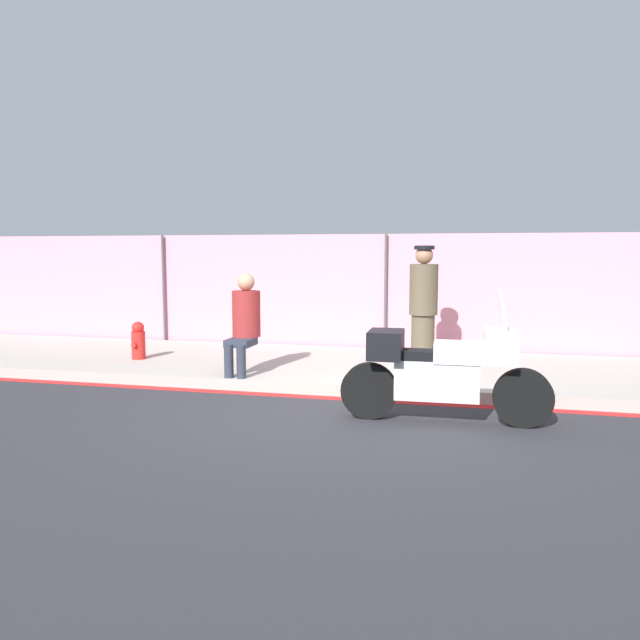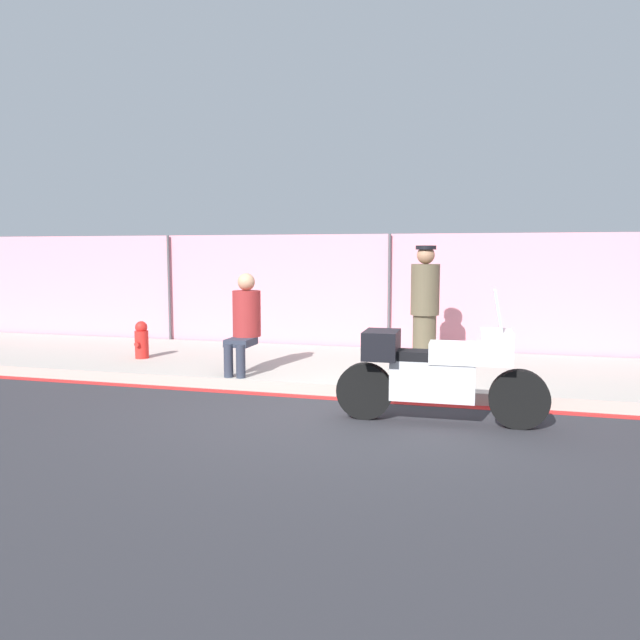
% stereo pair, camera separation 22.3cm
% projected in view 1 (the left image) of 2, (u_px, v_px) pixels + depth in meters
% --- Properties ---
extents(ground_plane, '(120.00, 120.00, 0.00)m').
position_uv_depth(ground_plane, '(335.00, 415.00, 6.93)').
color(ground_plane, '#2D2D33').
extents(sidewalk, '(31.03, 3.16, 0.15)m').
position_uv_depth(sidewalk, '(370.00, 369.00, 9.27)').
color(sidewalk, '#ADA89E').
rests_on(sidewalk, ground_plane).
extents(curb_paint_stripe, '(31.03, 0.18, 0.01)m').
position_uv_depth(curb_paint_stripe, '(348.00, 399.00, 7.67)').
color(curb_paint_stripe, red).
rests_on(curb_paint_stripe, ground_plane).
extents(storefront_fence, '(29.48, 0.16, 2.11)m').
position_uv_depth(storefront_fence, '(386.00, 295.00, 10.78)').
color(storefront_fence, pink).
rests_on(storefront_fence, ground_plane).
extents(motorcycle, '(2.21, 0.53, 1.43)m').
position_uv_depth(motorcycle, '(443.00, 369.00, 6.57)').
color(motorcycle, black).
rests_on(motorcycle, ground_plane).
extents(officer_standing, '(0.42, 0.42, 1.75)m').
position_uv_depth(officer_standing, '(423.00, 304.00, 9.13)').
color(officer_standing, brown).
rests_on(officer_standing, sidewalk).
extents(person_seated_on_curb, '(0.39, 0.70, 1.37)m').
position_uv_depth(person_seated_on_curb, '(245.00, 318.00, 8.50)').
color(person_seated_on_curb, '#2D3342').
rests_on(person_seated_on_curb, sidewalk).
extents(fire_hydrant, '(0.21, 0.26, 0.58)m').
position_uv_depth(fire_hydrant, '(138.00, 341.00, 9.65)').
color(fire_hydrant, red).
rests_on(fire_hydrant, sidewalk).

